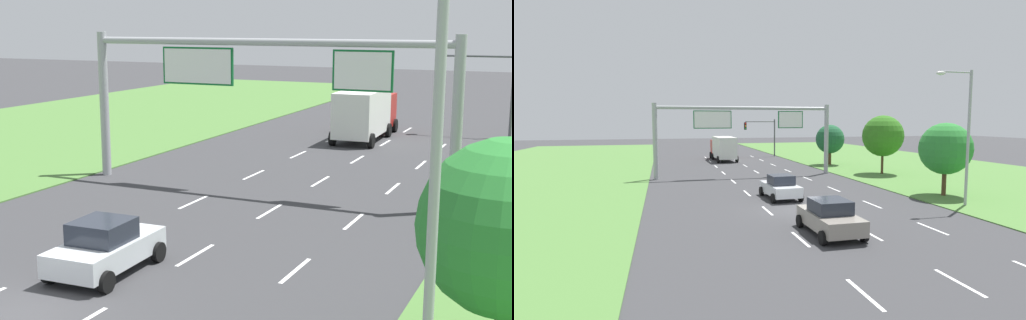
# 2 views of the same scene
# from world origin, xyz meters

# --- Properties ---
(ground_plane) EXTENTS (200.00, 200.00, 0.00)m
(ground_plane) POSITION_xyz_m (0.00, 0.00, 0.00)
(ground_plane) COLOR #38383A
(lane_dashes_inner_left) EXTENTS (0.14, 56.40, 0.01)m
(lane_dashes_inner_left) POSITION_xyz_m (-1.75, 9.00, 0.00)
(lane_dashes_inner_left) COLOR white
(lane_dashes_inner_left) RESTS_ON ground_plane
(lane_dashes_inner_right) EXTENTS (0.14, 56.40, 0.01)m
(lane_dashes_inner_right) POSITION_xyz_m (1.75, 9.00, 0.00)
(lane_dashes_inner_right) COLOR white
(lane_dashes_inner_right) RESTS_ON ground_plane
(lane_dashes_slip) EXTENTS (0.14, 56.40, 0.01)m
(lane_dashes_slip) POSITION_xyz_m (5.25, 9.00, 0.00)
(lane_dashes_slip) COLOR white
(lane_dashes_slip) RESTS_ON ground_plane
(car_near_red) EXTENTS (2.27, 4.03, 1.66)m
(car_near_red) POSITION_xyz_m (0.10, 3.45, 0.81)
(car_near_red) COLOR silver
(car_near_red) RESTS_ON ground_plane
(box_truck) EXTENTS (2.87, 8.14, 3.23)m
(box_truck) POSITION_xyz_m (0.14, 30.98, 1.74)
(box_truck) COLOR #B21E19
(box_truck) RESTS_ON ground_plane
(sign_gantry) EXTENTS (17.24, 0.44, 7.00)m
(sign_gantry) POSITION_xyz_m (0.01, 15.02, 4.89)
(sign_gantry) COLOR #9EA0A5
(sign_gantry) RESTS_ON ground_plane
(traffic_light_mast) EXTENTS (4.76, 0.49, 5.60)m
(traffic_light_mast) POSITION_xyz_m (6.68, 35.34, 3.87)
(traffic_light_mast) COLOR #47494F
(traffic_light_mast) RESTS_ON ground_plane
(street_lamp) EXTENTS (2.61, 0.32, 8.50)m
(street_lamp) POSITION_xyz_m (10.38, -1.92, 5.08)
(street_lamp) COLOR #9EA0A5
(street_lamp) RESTS_ON ground_plane
(roadside_tree_near) EXTENTS (3.68, 3.68, 5.26)m
(roadside_tree_near) POSITION_xyz_m (11.67, 1.26, 3.41)
(roadside_tree_near) COLOR #513823
(roadside_tree_near) RESTS_ON ground_plane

